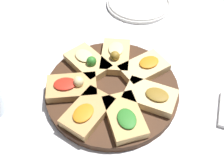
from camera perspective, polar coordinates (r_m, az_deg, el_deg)
ground_plane at (r=0.68m, az=-0.00°, el=-1.70°), size 3.00×3.00×0.00m
serving_board at (r=0.67m, az=-0.00°, el=-1.16°), size 0.34×0.34×0.02m
focaccia_slice_0 at (r=0.72m, az=0.75°, el=6.20°), size 0.13×0.09×0.04m
focaccia_slice_1 at (r=0.70m, az=-5.32°, el=4.83°), size 0.13×0.14×0.04m
focaccia_slice_2 at (r=0.65m, az=-8.73°, el=-0.54°), size 0.11×0.14×0.04m
focaccia_slice_3 at (r=0.60m, az=-5.34°, el=-6.06°), size 0.14×0.11×0.03m
focaccia_slice_4 at (r=0.59m, az=2.76°, el=-7.10°), size 0.14×0.13×0.03m
focaccia_slice_5 at (r=0.63m, az=8.45°, el=-2.64°), size 0.09×0.13×0.03m
focaccia_slice_6 at (r=0.69m, az=7.04°, el=3.54°), size 0.14×0.14×0.03m
plate_right at (r=0.97m, az=5.91°, el=17.16°), size 0.23×0.23×0.02m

